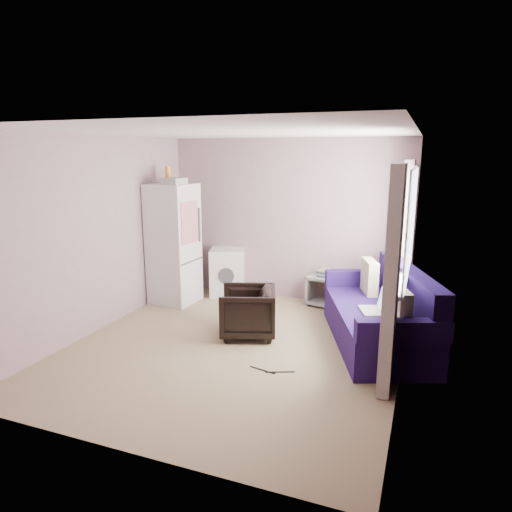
{
  "coord_description": "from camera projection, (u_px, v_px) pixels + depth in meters",
  "views": [
    {
      "loc": [
        2.05,
        -4.67,
        2.29
      ],
      "look_at": [
        0.05,
        0.6,
        1.0
      ],
      "focal_mm": 32.0,
      "sensor_mm": 36.0,
      "label": 1
    }
  ],
  "objects": [
    {
      "name": "room",
      "position": [
        235.0,
        245.0,
        5.19
      ],
      "size": [
        3.84,
        4.24,
        2.54
      ],
      "color": "#917D5F",
      "rests_on": "ground"
    },
    {
      "name": "armchair",
      "position": [
        248.0,
        309.0,
        5.76
      ],
      "size": [
        0.81,
        0.84,
        0.69
      ],
      "primitive_type": "imported",
      "rotation": [
        0.0,
        0.0,
        -1.24
      ],
      "color": "black",
      "rests_on": "ground"
    },
    {
      "name": "fridge",
      "position": [
        174.0,
        243.0,
        6.95
      ],
      "size": [
        0.68,
        0.67,
        2.08
      ],
      "rotation": [
        0.0,
        0.0,
        -0.06
      ],
      "color": "silver",
      "rests_on": "ground"
    },
    {
      "name": "washing_machine",
      "position": [
        228.0,
        271.0,
        7.42
      ],
      "size": [
        0.69,
        0.69,
        0.77
      ],
      "rotation": [
        0.0,
        0.0,
        0.33
      ],
      "color": "silver",
      "rests_on": "ground"
    },
    {
      "name": "side_table",
      "position": [
        323.0,
        288.0,
        6.93
      ],
      "size": [
        0.49,
        0.49,
        0.57
      ],
      "rotation": [
        0.0,
        0.0,
        -0.21
      ],
      "color": "gray",
      "rests_on": "ground"
    },
    {
      "name": "sofa",
      "position": [
        382.0,
        317.0,
        5.51
      ],
      "size": [
        1.63,
        2.3,
        0.94
      ],
      "rotation": [
        0.0,
        0.0,
        0.36
      ],
      "color": "#231151",
      "rests_on": "ground"
    },
    {
      "name": "window_dressing",
      "position": [
        400.0,
        257.0,
        5.25
      ],
      "size": [
        0.17,
        2.62,
        2.18
      ],
      "color": "white",
      "rests_on": "ground"
    },
    {
      "name": "floor_cables",
      "position": [
        271.0,
        371.0,
        4.86
      ],
      "size": [
        0.49,
        0.13,
        0.01
      ],
      "rotation": [
        0.0,
        0.0,
        0.13
      ],
      "color": "black",
      "rests_on": "ground"
    }
  ]
}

